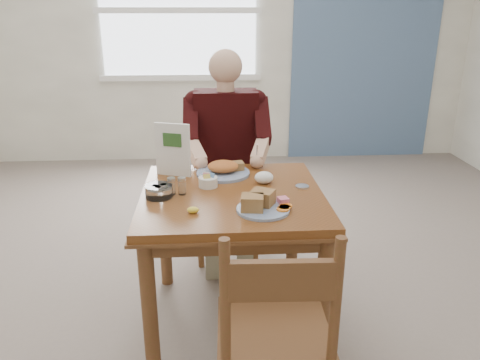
{
  "coord_description": "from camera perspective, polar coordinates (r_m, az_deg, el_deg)",
  "views": [
    {
      "loc": [
        -0.1,
        -2.16,
        1.61
      ],
      "look_at": [
        0.04,
        0.0,
        0.81
      ],
      "focal_mm": 35.0,
      "sensor_mm": 36.0,
      "label": 1
    }
  ],
  "objects": [
    {
      "name": "floor",
      "position": [
        2.7,
        -0.87,
        -16.5
      ],
      "size": [
        6.0,
        6.0,
        0.0
      ],
      "primitive_type": "plane",
      "color": "#73665D",
      "rests_on": "ground"
    },
    {
      "name": "wall_back",
      "position": [
        5.17,
        -2.78,
        17.75
      ],
      "size": [
        5.5,
        0.0,
        5.5
      ],
      "primitive_type": "plane",
      "rotation": [
        1.57,
        0.0,
        0.0
      ],
      "color": "white",
      "rests_on": "ground"
    },
    {
      "name": "accent_panel",
      "position": [
        5.42,
        15.21,
        17.22
      ],
      "size": [
        1.6,
        0.02,
        2.8
      ],
      "primitive_type": "cube",
      "color": "slate",
      "rests_on": "ground"
    },
    {
      "name": "lemon_wedge",
      "position": [
        2.1,
        -5.75,
        -3.66
      ],
      "size": [
        0.06,
        0.05,
        0.03
      ],
      "primitive_type": "ellipsoid",
      "rotation": [
        0.0,
        0.0,
        -0.31
      ],
      "color": "yellow",
      "rests_on": "table"
    },
    {
      "name": "napkin",
      "position": [
        2.45,
        2.95,
        0.31
      ],
      "size": [
        0.11,
        0.1,
        0.06
      ],
      "primitive_type": "ellipsoid",
      "rotation": [
        0.0,
        0.0,
        -0.22
      ],
      "color": "white",
      "rests_on": "table"
    },
    {
      "name": "metal_dish",
      "position": [
        2.42,
        7.59,
        -0.79
      ],
      "size": [
        0.07,
        0.07,
        0.01
      ],
      "primitive_type": "cylinder",
      "rotation": [
        0.0,
        0.0,
        -0.07
      ],
      "color": "silver",
      "rests_on": "table"
    },
    {
      "name": "window",
      "position": [
        5.14,
        -7.55,
        19.83
      ],
      "size": [
        1.72,
        0.04,
        1.42
      ],
      "color": "white",
      "rests_on": "wall_back"
    },
    {
      "name": "table",
      "position": [
        2.37,
        -0.95,
        -4.02
      ],
      "size": [
        0.92,
        0.92,
        0.75
      ],
      "color": "brown",
      "rests_on": "ground"
    },
    {
      "name": "chair_far",
      "position": [
        3.17,
        -1.67,
        -0.79
      ],
      "size": [
        0.42,
        0.42,
        0.95
      ],
      "color": "brown",
      "rests_on": "ground"
    },
    {
      "name": "chair_near",
      "position": [
        1.81,
        4.25,
        -18.49
      ],
      "size": [
        0.43,
        0.43,
        0.95
      ],
      "color": "brown",
      "rests_on": "ground"
    },
    {
      "name": "diner",
      "position": [
        2.98,
        -1.66,
        4.57
      ],
      "size": [
        0.53,
        0.56,
        1.39
      ],
      "color": "gray",
      "rests_on": "chair_far"
    },
    {
      "name": "near_plate",
      "position": [
        2.12,
        2.62,
        -2.94
      ],
      "size": [
        0.3,
        0.3,
        0.08
      ],
      "color": "white",
      "rests_on": "table"
    },
    {
      "name": "far_plate",
      "position": [
        2.58,
        -1.96,
        1.31
      ],
      "size": [
        0.34,
        0.34,
        0.08
      ],
      "color": "white",
      "rests_on": "table"
    },
    {
      "name": "caddy",
      "position": [
        2.4,
        -3.91,
        -0.22
      ],
      "size": [
        0.13,
        0.13,
        0.07
      ],
      "color": "white",
      "rests_on": "table"
    },
    {
      "name": "shakers",
      "position": [
        2.31,
        -7.72,
        -0.71
      ],
      "size": [
        0.09,
        0.04,
        0.09
      ],
      "color": "white",
      "rests_on": "table"
    },
    {
      "name": "creamer",
      "position": [
        2.29,
        -9.85,
        -1.33
      ],
      "size": [
        0.14,
        0.14,
        0.06
      ],
      "color": "white",
      "rests_on": "table"
    },
    {
      "name": "menu",
      "position": [
        2.55,
        -8.2,
        3.7
      ],
      "size": [
        0.19,
        0.08,
        0.29
      ],
      "color": "white",
      "rests_on": "table"
    }
  ]
}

